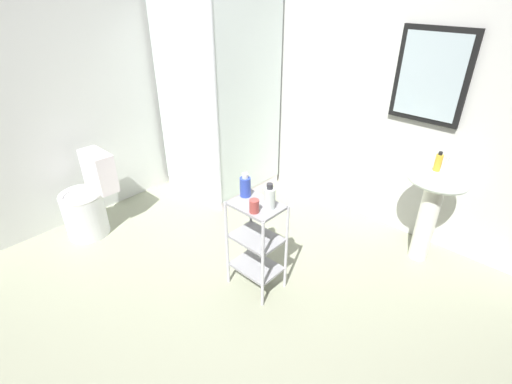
# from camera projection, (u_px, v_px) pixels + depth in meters

# --- Properties ---
(ground_plane) EXTENTS (4.20, 4.20, 0.02)m
(ground_plane) POSITION_uv_depth(u_px,v_px,m) (214.00, 297.00, 2.85)
(ground_plane) COLOR #979B81
(wall_back) EXTENTS (4.20, 0.14, 2.50)m
(wall_back) POSITION_uv_depth(u_px,v_px,m) (359.00, 86.00, 3.40)
(wall_back) COLOR silver
(wall_back) RESTS_ON ground_plane
(wall_left) EXTENTS (0.10, 4.20, 2.50)m
(wall_left) POSITION_uv_depth(u_px,v_px,m) (68.00, 89.00, 3.32)
(wall_left) COLOR silver
(wall_left) RESTS_ON ground_plane
(shower_stall) EXTENTS (0.92, 0.92, 2.00)m
(shower_stall) POSITION_uv_depth(u_px,v_px,m) (221.00, 151.00, 4.09)
(shower_stall) COLOR white
(shower_stall) RESTS_ON ground_plane
(pedestal_sink) EXTENTS (0.46, 0.37, 0.81)m
(pedestal_sink) POSITION_uv_depth(u_px,v_px,m) (432.00, 199.00, 2.97)
(pedestal_sink) COLOR white
(pedestal_sink) RESTS_ON ground_plane
(sink_faucet) EXTENTS (0.03, 0.03, 0.10)m
(sink_faucet) POSITION_uv_depth(u_px,v_px,m) (446.00, 162.00, 2.91)
(sink_faucet) COLOR silver
(sink_faucet) RESTS_ON pedestal_sink
(toilet) EXTENTS (0.37, 0.49, 0.76)m
(toilet) POSITION_uv_depth(u_px,v_px,m) (88.00, 202.00, 3.43)
(toilet) COLOR white
(toilet) RESTS_ON ground_plane
(storage_cart) EXTENTS (0.38, 0.28, 0.74)m
(storage_cart) POSITION_uv_depth(u_px,v_px,m) (256.00, 239.00, 2.74)
(storage_cart) COLOR silver
(storage_cart) RESTS_ON ground_plane
(hand_soap_bottle) EXTENTS (0.05, 0.05, 0.16)m
(hand_soap_bottle) POSITION_uv_depth(u_px,v_px,m) (438.00, 162.00, 2.86)
(hand_soap_bottle) COLOR gold
(hand_soap_bottle) RESTS_ON pedestal_sink
(shampoo_bottle_blue) EXTENTS (0.08, 0.08, 0.18)m
(shampoo_bottle_blue) POSITION_uv_depth(u_px,v_px,m) (245.00, 186.00, 2.66)
(shampoo_bottle_blue) COLOR #3049B7
(shampoo_bottle_blue) RESTS_ON storage_cart
(lotion_bottle_white) EXTENTS (0.08, 0.08, 0.19)m
(lotion_bottle_white) POSITION_uv_depth(u_px,v_px,m) (270.00, 198.00, 2.51)
(lotion_bottle_white) COLOR white
(lotion_bottle_white) RESTS_ON storage_cart
(rinse_cup) EXTENTS (0.07, 0.07, 0.09)m
(rinse_cup) POSITION_uv_depth(u_px,v_px,m) (254.00, 206.00, 2.48)
(rinse_cup) COLOR #B24742
(rinse_cup) RESTS_ON storage_cart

